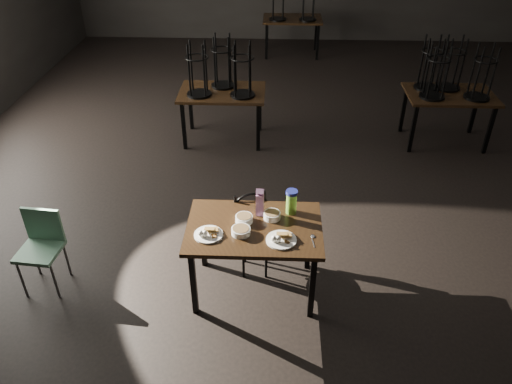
{
  "coord_description": "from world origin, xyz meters",
  "views": [
    {
      "loc": [
        -0.55,
        -5.52,
        3.45
      ],
      "look_at": [
        -0.71,
        -1.64,
        0.85
      ],
      "focal_mm": 35.0,
      "sensor_mm": 36.0,
      "label": 1
    }
  ],
  "objects_px": {
    "water_bottle": "(291,202)",
    "school_chair": "(41,243)",
    "main_table": "(254,233)",
    "juice_carton": "(260,203)",
    "bentwood_chair": "(253,227)"
  },
  "relations": [
    {
      "from": "main_table",
      "to": "school_chair",
      "type": "height_order",
      "value": "school_chair"
    },
    {
      "from": "juice_carton",
      "to": "school_chair",
      "type": "distance_m",
      "value": 2.08
    },
    {
      "from": "water_bottle",
      "to": "school_chair",
      "type": "distance_m",
      "value": 2.36
    },
    {
      "from": "juice_carton",
      "to": "school_chair",
      "type": "bearing_deg",
      "value": -175.36
    },
    {
      "from": "bentwood_chair",
      "to": "juice_carton",
      "type": "bearing_deg",
      "value": -84.5
    },
    {
      "from": "main_table",
      "to": "school_chair",
      "type": "distance_m",
      "value": 2.0
    },
    {
      "from": "juice_carton",
      "to": "school_chair",
      "type": "xyz_separation_m",
      "value": [
        -2.03,
        -0.16,
        -0.4
      ]
    },
    {
      "from": "juice_carton",
      "to": "water_bottle",
      "type": "bearing_deg",
      "value": 7.86
    },
    {
      "from": "main_table",
      "to": "juice_carton",
      "type": "bearing_deg",
      "value": 76.69
    },
    {
      "from": "juice_carton",
      "to": "bentwood_chair",
      "type": "bearing_deg",
      "value": 116.08
    },
    {
      "from": "bentwood_chair",
      "to": "school_chair",
      "type": "height_order",
      "value": "bentwood_chair"
    },
    {
      "from": "main_table",
      "to": "bentwood_chair",
      "type": "height_order",
      "value": "bentwood_chair"
    },
    {
      "from": "main_table",
      "to": "water_bottle",
      "type": "bearing_deg",
      "value": 34.54
    },
    {
      "from": "school_chair",
      "to": "juice_carton",
      "type": "bearing_deg",
      "value": 10.13
    },
    {
      "from": "main_table",
      "to": "bentwood_chair",
      "type": "bearing_deg",
      "value": 94.39
    }
  ]
}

